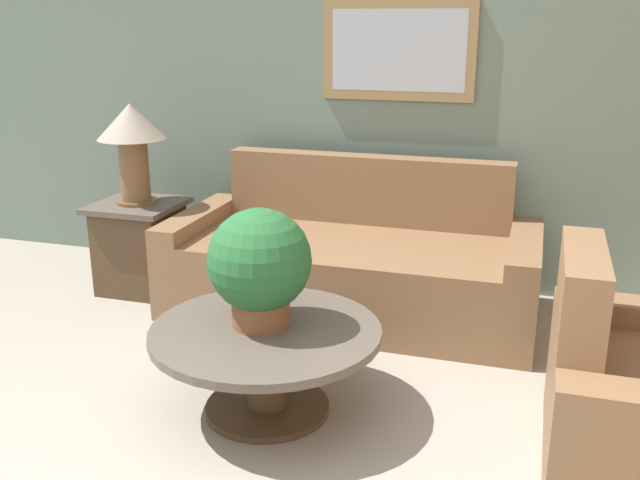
{
  "coord_description": "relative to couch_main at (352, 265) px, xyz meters",
  "views": [
    {
      "loc": [
        1.12,
        -1.74,
        1.73
      ],
      "look_at": [
        0.06,
        1.69,
        0.61
      ],
      "focal_mm": 40.0,
      "sensor_mm": 36.0,
      "label": 1
    }
  ],
  "objects": [
    {
      "name": "potted_plant_on_table",
      "position": [
        -0.09,
        -1.25,
        0.41
      ],
      "size": [
        0.46,
        0.46,
        0.54
      ],
      "color": "brown",
      "rests_on": "coffee_table"
    },
    {
      "name": "side_table",
      "position": [
        -1.42,
        -0.07,
        0.01
      ],
      "size": [
        0.54,
        0.54,
        0.59
      ],
      "color": "#4C3823",
      "rests_on": "ground_plane"
    },
    {
      "name": "couch_main",
      "position": [
        0.0,
        0.0,
        0.0
      ],
      "size": [
        2.2,
        0.98,
        0.9
      ],
      "color": "brown",
      "rests_on": "ground_plane"
    },
    {
      "name": "wall_back",
      "position": [
        -0.08,
        0.62,
        1.01
      ],
      "size": [
        6.42,
        0.09,
        2.6
      ],
      "color": "slate",
      "rests_on": "ground_plane"
    },
    {
      "name": "coffee_table",
      "position": [
        -0.06,
        -1.28,
        0.01
      ],
      "size": [
        1.04,
        1.04,
        0.41
      ],
      "color": "#4C3823",
      "rests_on": "ground_plane"
    },
    {
      "name": "table_lamp",
      "position": [
        -1.42,
        -0.07,
        0.74
      ],
      "size": [
        0.43,
        0.43,
        0.64
      ],
      "color": "brown",
      "rests_on": "side_table"
    }
  ]
}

